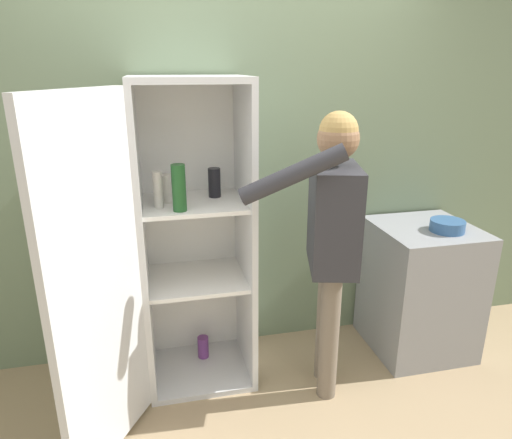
% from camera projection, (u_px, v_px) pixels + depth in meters
% --- Properties ---
extents(ground_plane, '(12.00, 12.00, 0.00)m').
position_uv_depth(ground_plane, '(264.00, 439.00, 2.42)').
color(ground_plane, tan).
extents(wall_back, '(7.00, 0.06, 2.55)m').
position_uv_depth(wall_back, '(228.00, 165.00, 2.91)').
color(wall_back, gray).
rests_on(wall_back, ground_plane).
extents(refrigerator, '(1.00, 1.10, 1.83)m').
position_uv_depth(refrigerator, '(174.00, 246.00, 2.56)').
color(refrigerator, silver).
rests_on(refrigerator, ground_plane).
extents(person, '(0.74, 0.57, 1.66)m').
position_uv_depth(person, '(332.00, 224.00, 2.50)').
color(person, '#726656').
rests_on(person, ground_plane).
extents(counter, '(0.62, 0.63, 0.88)m').
position_uv_depth(counter, '(419.00, 288.00, 3.10)').
color(counter, gray).
rests_on(counter, ground_plane).
extents(bowl, '(0.21, 0.21, 0.07)m').
position_uv_depth(bowl, '(447.00, 226.00, 2.87)').
color(bowl, '#335B8E').
rests_on(bowl, counter).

